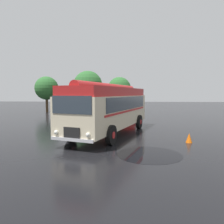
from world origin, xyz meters
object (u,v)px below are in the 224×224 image
car_near_left (106,110)px  car_mid_left (129,110)px  vintage_bus (110,107)px  traffic_cone (189,138)px

car_near_left → car_mid_left: bearing=-9.1°
vintage_bus → traffic_cone: size_ratio=18.82×
vintage_bus → car_mid_left: (1.41, 10.90, -1.05)m
car_near_left → traffic_cone: size_ratio=7.97×
car_mid_left → traffic_cone: 13.80m
car_mid_left → car_near_left: bearing=170.9°
car_near_left → traffic_cone: (6.08, -13.84, -0.57)m
vintage_bus → car_near_left: (-1.36, 11.35, -1.05)m
vintage_bus → car_mid_left: vintage_bus is taller
car_mid_left → vintage_bus: bearing=-97.4°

